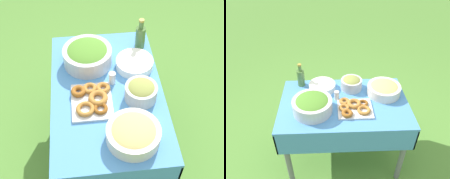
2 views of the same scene
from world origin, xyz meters
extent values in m
plane|color=#568C38|center=(0.00, 0.00, 0.00)|extent=(14.00, 14.00, 0.00)
cube|color=#4C8CD1|center=(0.00, 0.00, 0.73)|extent=(1.14, 0.72, 0.02)
cube|color=#4C8CD1|center=(0.00, -0.35, 0.61)|extent=(1.14, 0.01, 0.22)
cube|color=#4C8CD1|center=(0.00, 0.35, 0.61)|extent=(1.14, 0.01, 0.22)
cube|color=#4C8CD1|center=(0.57, 0.00, 0.61)|extent=(0.01, 0.72, 0.22)
cylinder|color=slate|center=(0.51, -0.30, 0.36)|extent=(0.05, 0.05, 0.72)
cylinder|color=slate|center=(0.51, 0.30, 0.36)|extent=(0.05, 0.05, 0.72)
cylinder|color=silver|center=(0.27, 0.11, 0.80)|extent=(0.33, 0.33, 0.12)
ellipsoid|color=#51892D|center=(0.27, 0.11, 0.84)|extent=(0.29, 0.29, 0.07)
cylinder|color=silver|center=(-0.38, -0.11, 0.78)|extent=(0.31, 0.31, 0.09)
ellipsoid|color=tan|center=(-0.38, -0.11, 0.82)|extent=(0.27, 0.27, 0.07)
cube|color=silver|center=(-0.09, 0.10, 0.75)|extent=(0.30, 0.25, 0.02)
torus|color=#B27533|center=(-0.08, 0.06, 0.77)|extent=(0.14, 0.14, 0.03)
torus|color=#B27533|center=(-0.16, 0.15, 0.77)|extent=(0.16, 0.16, 0.03)
torus|color=#93561E|center=(-0.01, 0.18, 0.77)|extent=(0.12, 0.12, 0.03)
torus|color=brown|center=(-0.16, 0.05, 0.77)|extent=(0.09, 0.09, 0.02)
torus|color=#B27533|center=(0.00, 0.02, 0.77)|extent=(0.12, 0.12, 0.03)
torus|color=#B27533|center=(0.01, 0.11, 0.77)|extent=(0.12, 0.12, 0.03)
cylinder|color=white|center=(0.20, -0.21, 0.75)|extent=(0.25, 0.25, 0.01)
cylinder|color=white|center=(0.20, -0.21, 0.76)|extent=(0.25, 0.25, 0.01)
cylinder|color=white|center=(0.20, -0.21, 0.77)|extent=(0.25, 0.25, 0.01)
cylinder|color=white|center=(0.20, -0.21, 0.78)|extent=(0.25, 0.25, 0.01)
cylinder|color=white|center=(0.20, -0.21, 0.79)|extent=(0.25, 0.25, 0.01)
cylinder|color=#4C7238|center=(0.40, -0.28, 0.82)|extent=(0.07, 0.07, 0.16)
cylinder|color=#4C7238|center=(0.40, -0.28, 0.93)|extent=(0.03, 0.03, 0.06)
cylinder|color=#A58C33|center=(0.40, -0.28, 0.97)|extent=(0.04, 0.04, 0.01)
cylinder|color=#B2B7BC|center=(-0.08, -0.20, 0.79)|extent=(0.20, 0.20, 0.10)
ellipsoid|color=olive|center=(-0.08, -0.20, 0.83)|extent=(0.18, 0.18, 0.07)
cylinder|color=white|center=(0.07, -0.04, 0.78)|extent=(0.04, 0.04, 0.08)
cylinder|color=silver|center=(0.07, -0.04, 0.82)|extent=(0.05, 0.05, 0.01)
camera|label=1|loc=(-1.31, 0.11, 2.25)|focal=50.00mm
camera|label=2|loc=(0.12, 1.49, 2.00)|focal=35.00mm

